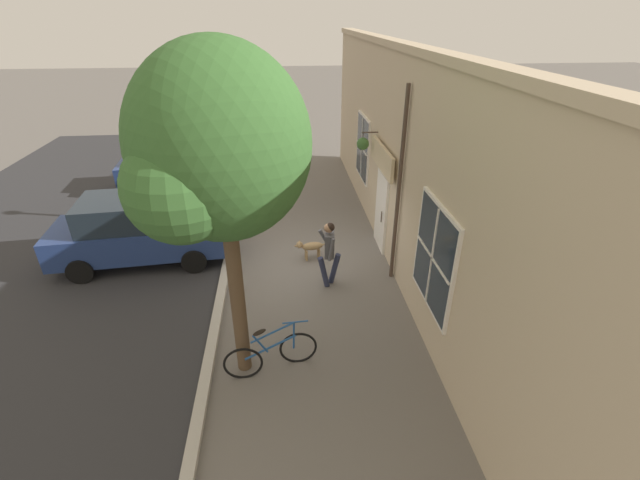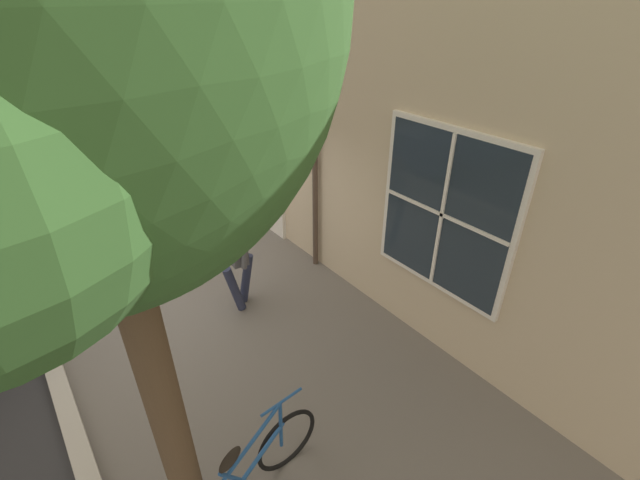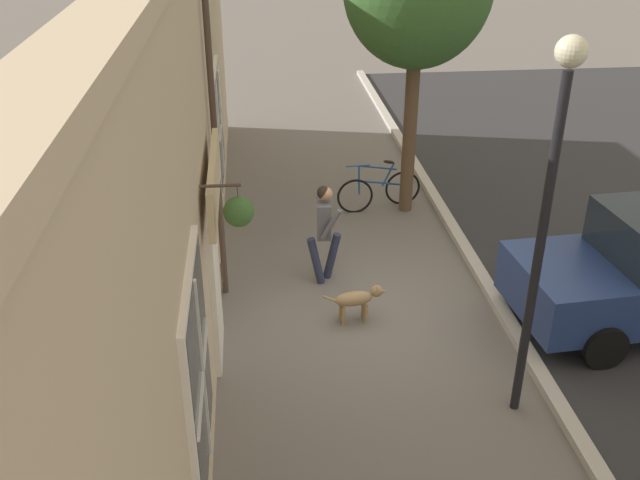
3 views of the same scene
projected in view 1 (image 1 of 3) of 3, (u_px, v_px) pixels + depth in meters
name	position (u px, v px, depth m)	size (l,w,h in m)	color
ground_plane	(304.00, 263.00, 11.21)	(90.00, 90.00, 0.00)	#66605B
curb_and_road	(71.00, 274.00, 10.71)	(10.10, 28.00, 0.12)	#B2ADA3
storefront_facade	(400.00, 164.00, 10.18)	(0.95, 18.00, 5.24)	#C6B293
pedestrian_walking	(329.00, 249.00, 9.88)	(0.57, 0.58, 1.65)	#282D47
dog_on_leash	(310.00, 247.00, 11.21)	(0.97, 0.31, 0.59)	#997A51
street_tree_by_curb	(214.00, 154.00, 5.95)	(2.61, 2.38, 5.62)	brown
leaning_bicycle	(271.00, 353.00, 7.72)	(1.70, 0.39, 1.01)	black
parked_car_nearest_curb	(180.00, 165.00, 15.60)	(4.43, 2.20, 1.75)	navy
parked_car_mid_block	(138.00, 230.00, 10.97)	(4.43, 2.20, 1.75)	navy
street_lamp	(243.00, 129.00, 11.66)	(0.32, 0.32, 4.52)	black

